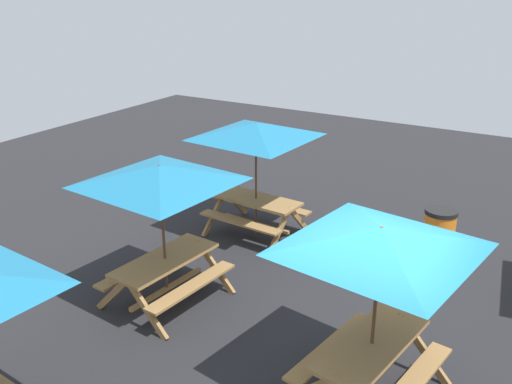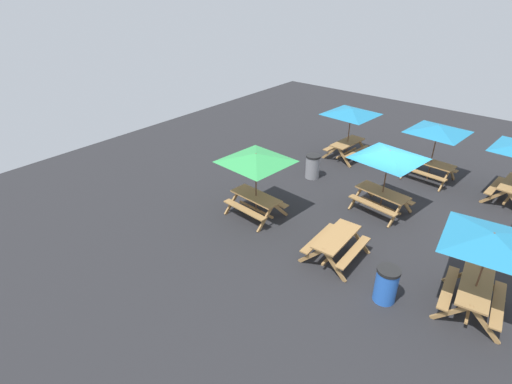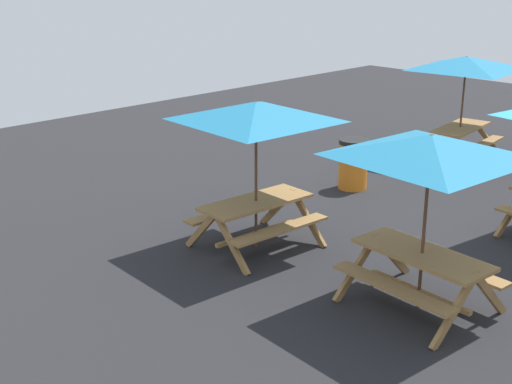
# 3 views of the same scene
# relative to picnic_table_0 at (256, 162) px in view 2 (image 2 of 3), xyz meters

# --- Properties ---
(ground_plane) EXTENTS (27.27, 27.27, 0.00)m
(ground_plane) POSITION_rel_picnic_table_0_xyz_m (3.27, -3.34, -1.99)
(ground_plane) COLOR #232326
(ground_plane) RESTS_ON ground
(picnic_table_0) EXTENTS (2.82, 2.82, 2.34)m
(picnic_table_0) POSITION_rel_picnic_table_0_xyz_m (0.00, 0.00, 0.00)
(picnic_table_0) COLOR olive
(picnic_table_0) RESTS_ON ground
(picnic_table_2) EXTENTS (1.85, 1.59, 0.81)m
(picnic_table_2) POSITION_rel_picnic_table_0_xyz_m (-0.34, -3.28, -1.43)
(picnic_table_2) COLOR olive
(picnic_table_2) RESTS_ON ground
(picnic_table_3) EXTENTS (2.82, 2.82, 2.34)m
(picnic_table_3) POSITION_rel_picnic_table_0_xyz_m (6.53, -3.62, 0.00)
(picnic_table_3) COLOR olive
(picnic_table_3) RESTS_ON ground
(picnic_table_4) EXTENTS (2.80, 2.80, 2.34)m
(picnic_table_4) POSITION_rel_picnic_table_0_xyz_m (2.98, -3.19, 0.00)
(picnic_table_4) COLOR olive
(picnic_table_4) RESTS_ON ground
(picnic_table_5) EXTENTS (2.81, 2.81, 2.34)m
(picnic_table_5) POSITION_rel_picnic_table_0_xyz_m (-0.05, -6.89, 0.00)
(picnic_table_5) COLOR olive
(picnic_table_5) RESTS_ON ground
(picnic_table_6) EXTENTS (2.82, 2.82, 2.34)m
(picnic_table_6) POSITION_rel_picnic_table_0_xyz_m (6.39, -0.02, 0.00)
(picnic_table_6) COLOR olive
(picnic_table_6) RESTS_ON ground
(trash_bin_blue) EXTENTS (0.59, 0.59, 0.98)m
(trash_bin_blue) POSITION_rel_picnic_table_0_xyz_m (-1.06, -5.12, -1.49)
(trash_bin_blue) COLOR blue
(trash_bin_blue) RESTS_ON ground
(trash_bin_gray) EXTENTS (0.59, 0.59, 0.98)m
(trash_bin_gray) POSITION_rel_picnic_table_0_xyz_m (3.70, 0.08, -1.49)
(trash_bin_gray) COLOR gray
(trash_bin_gray) RESTS_ON ground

